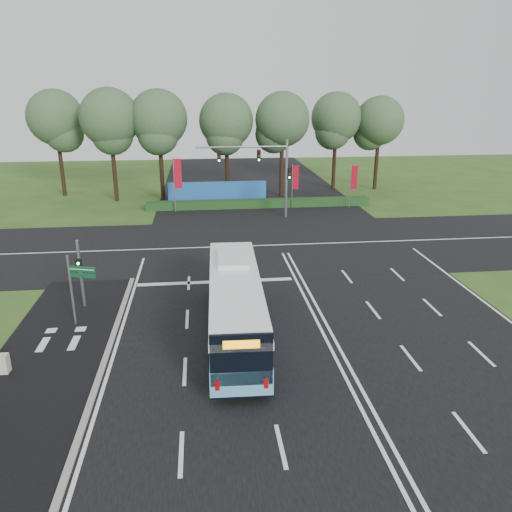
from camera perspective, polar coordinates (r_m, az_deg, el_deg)
The scene contains 16 objects.
ground at distance 26.74m, azimuth 6.50°, elevation -6.57°, with size 120.00×120.00×0.00m, color #2D521B.
road_main at distance 26.74m, azimuth 6.50°, elevation -6.53°, with size 20.00×120.00×0.04m, color black.
road_cross at distance 37.72m, azimuth 2.55°, elevation 1.25°, with size 120.00×14.00×0.05m, color black.
bike_path at distance 24.45m, azimuth -22.20°, elevation -10.47°, with size 5.00×18.00×0.06m, color black.
kerb_strip at distance 23.87m, azimuth -16.58°, elevation -10.44°, with size 0.25×18.00×0.12m, color gray.
city_bus at distance 23.63m, azimuth -2.38°, elevation -5.61°, with size 2.72×11.45×3.27m.
pedestrian_signal at distance 28.10m, azimuth -19.44°, elevation -1.68°, with size 0.31×0.43×3.82m.
street_sign at distance 25.92m, azimuth -19.83°, elevation -2.82°, with size 1.39×0.48×3.69m.
utility_cabinet at distance 23.75m, azimuth -27.02°, elevation -10.98°, with size 0.52×0.44×0.87m, color beige.
banner_flag_left at distance 47.68m, azimuth -9.05°, elevation 8.87°, with size 0.76×0.10×5.17m.
banner_flag_mid at distance 48.84m, azimuth 4.45°, elevation 8.67°, with size 0.62×0.22×4.33m.
banner_flag_right at distance 49.76m, azimuth 11.05°, elevation 8.54°, with size 0.61×0.23×4.29m.
traffic_light_gantry at distance 44.91m, azimuth 1.23°, elevation 10.19°, with size 8.41×0.28×7.00m.
hedge at distance 49.58m, azimuth 0.35°, elevation 6.01°, with size 22.00×1.20×0.80m, color #153C19.
blue_hoarding at distance 51.58m, azimuth -4.43°, elevation 7.25°, with size 10.00×0.30×2.20m, color #1F5AAA.
eucalyptus_row at distance 54.44m, azimuth -4.43°, elevation 15.34°, with size 40.75×9.54×11.39m.
Camera 1 is at (-5.64, -23.51, 11.43)m, focal length 35.00 mm.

